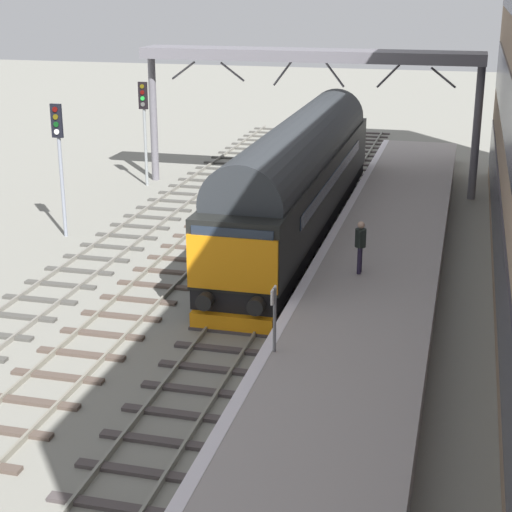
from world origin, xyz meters
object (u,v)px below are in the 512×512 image
Objects in this scene: signal_post_mid at (59,152)px; waiting_passenger at (360,242)px; platform_number_sign at (274,309)px; diesel_locomotive at (300,174)px; signal_post_far at (144,119)px.

waiting_passenger is at bearing -19.35° from signal_post_mid.
waiting_passenger reaches higher than platform_number_sign.
signal_post_mid is 3.16× the size of waiting_passenger.
diesel_locomotive is 3.75× the size of signal_post_mid.
signal_post_far is (-8.87, 6.48, 0.76)m from diesel_locomotive.
waiting_passenger is (12.07, -4.24, -1.36)m from signal_post_mid.
signal_post_far reaches higher than platform_number_sign.
signal_post_far is 3.06× the size of platform_number_sign.
platform_number_sign is at bearing 168.05° from waiting_passenger.
platform_number_sign is at bearing -60.54° from signal_post_far.
platform_number_sign is 1.00× the size of waiting_passenger.
diesel_locomotive reaches higher than platform_number_sign.
diesel_locomotive is at bearing 25.90° from waiting_passenger.
diesel_locomotive reaches higher than waiting_passenger.
diesel_locomotive is 11.84× the size of waiting_passenger.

